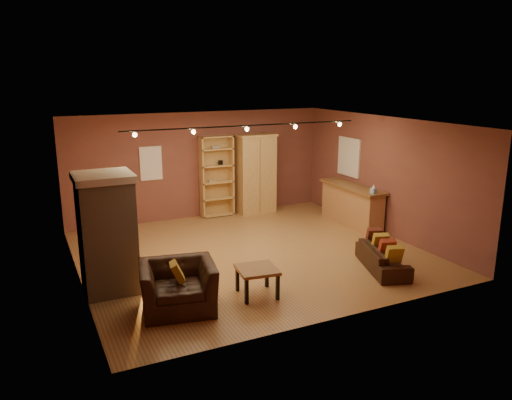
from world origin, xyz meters
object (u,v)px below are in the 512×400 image
bar_counter (352,205)px  armchair (178,279)px  coffee_table (257,272)px  loveseat (383,253)px  bookcase (216,175)px  fireplace (107,233)px  armoire (256,173)px

bar_counter → armchair: armchair is taller
bar_counter → coffee_table: bar_counter is taller
loveseat → bookcase: bearing=36.2°
loveseat → armchair: 4.15m
coffee_table → armchair: bearing=176.7°
bookcase → bar_counter: size_ratio=1.02×
bookcase → fireplace: bearing=-132.8°
bar_counter → armchair: size_ratio=1.61×
bookcase → armoire: bearing=-8.2°
loveseat → armoire: bearing=24.2°
loveseat → coffee_table: 2.75m
bookcase → bar_counter: bookcase is taller
bookcase → coffee_table: bearing=-103.3°
coffee_table → loveseat: bearing=0.2°
armoire → armchair: 6.11m
bar_counter → coffee_table: size_ratio=2.88×
armoire → coffee_table: 5.46m
bar_counter → coffee_table: (-3.99, -2.75, -0.09)m
bar_counter → armoire: bearing=127.9°
bar_counter → loveseat: size_ratio=1.30×
coffee_table → fireplace: bearing=149.4°
armchair → armoire: bearing=63.6°
bookcase → loveseat: 5.35m
bookcase → armoire: armoire is taller
fireplace → bookcase: bookcase is taller
bookcase → armchair: size_ratio=1.63×
bookcase → armoire: size_ratio=1.00×
armchair → bookcase: bearing=73.7°
fireplace → loveseat: 5.22m
loveseat → bar_counter: bearing=-5.2°
fireplace → bar_counter: (6.24, 1.42, -0.54)m
coffee_table → bookcase: bearing=76.7°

